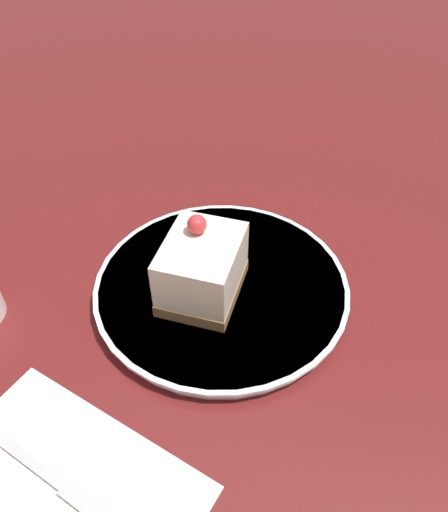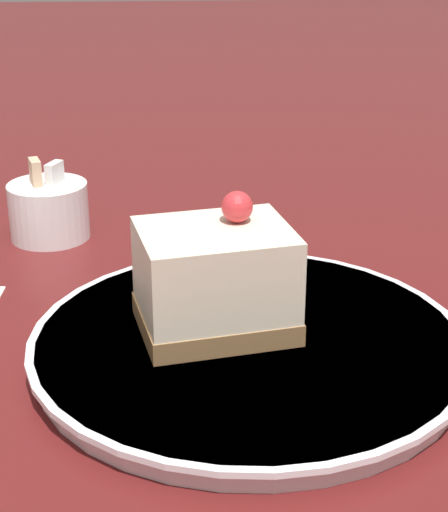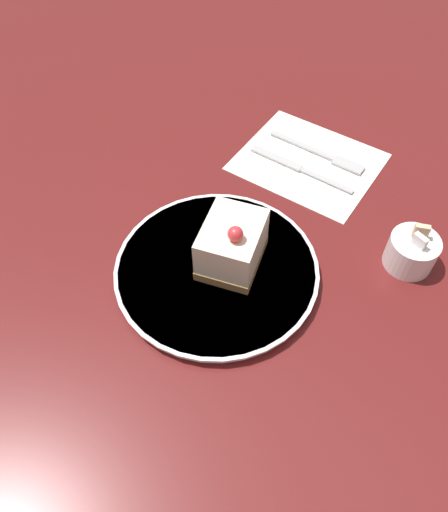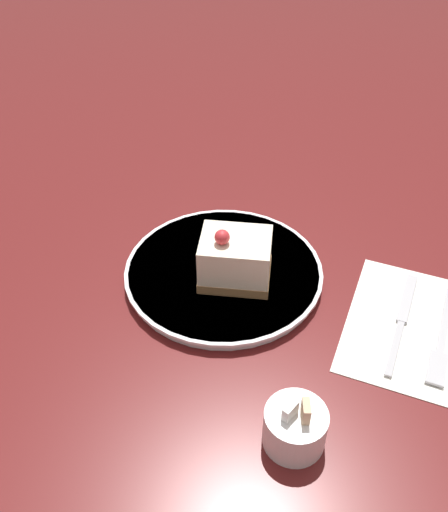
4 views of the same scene
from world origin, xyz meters
name	(u,v)px [view 3 (image 3 of 4)]	position (x,y,z in m)	size (l,w,h in m)	color
ground_plane	(212,281)	(0.00, 0.00, 0.00)	(4.00, 4.00, 0.00)	#5B1919
plate	(218,271)	(-0.01, 0.00, 0.01)	(0.28, 0.28, 0.02)	white
cake_slice	(232,245)	(-0.03, 0.01, 0.05)	(0.11, 0.09, 0.09)	olive
napkin	(308,162)	(-0.29, 0.01, 0.00)	(0.20, 0.23, 0.00)	white
fork	(324,155)	(-0.32, 0.03, 0.01)	(0.03, 0.18, 0.00)	#B2B2B7
knife	(291,165)	(-0.27, 0.00, 0.01)	(0.03, 0.19, 0.00)	#B2B2B7
sugar_bowl	(412,252)	(-0.17, 0.22, 0.03)	(0.07, 0.07, 0.07)	white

